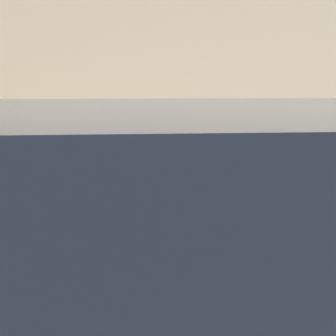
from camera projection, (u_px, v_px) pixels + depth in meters
sidewalk at (193, 278)px, 4.39m from camera, size 24.00×2.80×0.13m
parking_meter at (168, 179)px, 3.23m from camera, size 0.20×0.16×1.50m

